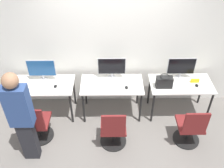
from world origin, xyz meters
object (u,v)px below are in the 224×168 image
object	(u,v)px
keyboard_right	(182,86)
mouse_right	(197,85)
monitor_right	(181,67)
handbag	(164,82)
office_chair_left	(37,125)
mouse_center	(126,87)
keyboard_left	(41,87)
office_chair_center	(113,131)
monitor_left	(42,69)
mouse_left	(55,86)
keyboard_center	(112,88)
office_chair_right	(190,129)
person_left	(21,116)
monitor_center	(112,67)

from	to	relation	value
keyboard_right	mouse_right	size ratio (longest dim) A/B	4.53
monitor_right	handbag	xyz separation A→B (m)	(-0.36, -0.28, -0.13)
office_chair_left	handbag	world-z (taller)	handbag
monitor_right	mouse_center	bearing A→B (deg)	-163.59
keyboard_left	handbag	size ratio (longest dim) A/B	1.36
office_chair_center	monitor_right	bearing A→B (deg)	37.55
monitor_left	monitor_right	distance (m)	2.65
mouse_right	keyboard_right	bearing A→B (deg)	-179.43
mouse_left	office_chair_center	xyz separation A→B (m)	(1.08, -0.75, -0.40)
keyboard_center	mouse_center	world-z (taller)	mouse_center
keyboard_left	keyboard_center	world-z (taller)	same
keyboard_left	office_chair_right	distance (m)	2.81
monitor_right	keyboard_right	size ratio (longest dim) A/B	1.30
office_chair_right	mouse_left	bearing A→B (deg)	163.43
office_chair_center	monitor_right	distance (m)	1.77
office_chair_left	mouse_left	bearing A→B (deg)	65.06
mouse_left	monitor_right	size ratio (longest dim) A/B	0.17
mouse_left	keyboard_center	distance (m)	1.06
office_chair_left	mouse_center	world-z (taller)	office_chair_left
mouse_center	mouse_right	distance (m)	1.33
keyboard_right	office_chair_right	world-z (taller)	office_chair_right
person_left	keyboard_center	world-z (taller)	person_left
keyboard_left	monitor_center	xyz separation A→B (m)	(1.33, 0.29, 0.24)
mouse_left	keyboard_left	bearing A→B (deg)	-176.74
person_left	keyboard_right	distance (m)	2.88
office_chair_center	mouse_right	distance (m)	1.79
keyboard_left	monitor_left	bearing A→B (deg)	90.00
keyboard_left	office_chair_left	xyz separation A→B (m)	(-0.02, -0.59, -0.40)
mouse_left	mouse_right	distance (m)	2.66
monitor_left	office_chair_center	bearing A→B (deg)	-36.04
person_left	mouse_center	world-z (taller)	person_left
mouse_left	mouse_center	world-z (taller)	same
keyboard_right	keyboard_left	bearing A→B (deg)	-179.90
office_chair_left	office_chair_right	bearing A→B (deg)	-2.39
monitor_left	monitor_right	bearing A→B (deg)	0.67
person_left	mouse_left	bearing A→B (deg)	71.61
mouse_center	monitor_right	distance (m)	1.12
office_chair_right	handbag	bearing A→B (deg)	119.36
mouse_left	office_chair_right	bearing A→B (deg)	-16.57
monitor_left	office_chair_left	size ratio (longest dim) A/B	0.61
monitor_right	office_chair_right	size ratio (longest dim) A/B	0.61
mouse_left	person_left	world-z (taller)	person_left
monitor_left	office_chair_right	size ratio (longest dim) A/B	0.61
office_chair_center	handbag	distance (m)	1.30
monitor_left	mouse_left	size ratio (longest dim) A/B	5.91
keyboard_left	monitor_center	world-z (taller)	monitor_center
person_left	mouse_center	distance (m)	1.91
office_chair_left	monitor_center	bearing A→B (deg)	33.37
mouse_right	mouse_center	bearing A→B (deg)	-178.11
monitor_left	handbag	xyz separation A→B (m)	(2.30, -0.25, -0.13)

